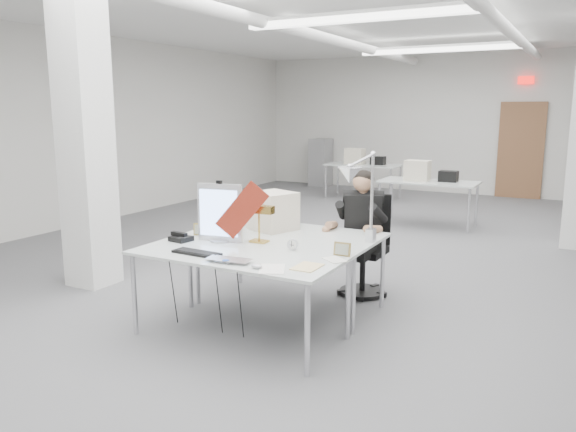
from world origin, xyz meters
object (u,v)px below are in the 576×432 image
(desk_main, at_px, (239,254))
(office_chair, at_px, (363,252))
(monitor, at_px, (220,213))
(desk_phone, at_px, (181,239))
(seated_person, at_px, (362,213))
(bankers_lamp, at_px, (259,225))
(laptop, at_px, (226,262))
(architect_lamp, at_px, (362,191))
(beige_monitor, at_px, (273,211))

(desk_main, relative_size, office_chair, 1.93)
(monitor, xyz_separation_m, desk_phone, (-0.32, -0.17, -0.24))
(office_chair, height_order, seated_person, seated_person)
(desk_phone, bearing_deg, bankers_lamp, 33.84)
(laptop, relative_size, desk_phone, 2.05)
(office_chair, xyz_separation_m, architect_lamp, (0.31, -0.90, 0.79))
(beige_monitor, bearing_deg, bankers_lamp, -52.61)
(seated_person, relative_size, monitor, 1.84)
(desk_phone, distance_m, architect_lamp, 1.71)
(monitor, height_order, bankers_lamp, monitor)
(office_chair, xyz_separation_m, desk_phone, (-1.23, -1.46, 0.31))
(bankers_lamp, bearing_deg, laptop, -83.95)
(bankers_lamp, bearing_deg, office_chair, 58.65)
(monitor, relative_size, laptop, 1.45)
(monitor, relative_size, architect_lamp, 0.53)
(office_chair, height_order, architect_lamp, architect_lamp)
(desk_main, distance_m, bankers_lamp, 0.44)
(beige_monitor, bearing_deg, architect_lamp, 5.61)
(desk_main, distance_m, architect_lamp, 1.19)
(bankers_lamp, xyz_separation_m, beige_monitor, (-0.16, 0.54, 0.03))
(monitor, xyz_separation_m, architect_lamp, (1.23, 0.39, 0.23))
(monitor, distance_m, beige_monitor, 0.70)
(monitor, xyz_separation_m, beige_monitor, (0.17, 0.67, -0.08))
(desk_main, height_order, beige_monitor, beige_monitor)
(desk_main, relative_size, laptop, 4.90)
(desk_main, height_order, monitor, monitor)
(desk_phone, xyz_separation_m, architect_lamp, (1.55, 0.56, 0.48))
(laptop, relative_size, architect_lamp, 0.37)
(beige_monitor, bearing_deg, office_chair, 60.44)
(seated_person, bearing_deg, architect_lamp, -90.94)
(seated_person, xyz_separation_m, monitor, (-0.91, -1.24, 0.12))
(desk_phone, bearing_deg, laptop, -19.96)
(desk_main, bearing_deg, desk_phone, 171.70)
(bankers_lamp, relative_size, desk_phone, 1.74)
(seated_person, relative_size, bankers_lamp, 3.13)
(desk_main, xyz_separation_m, bankers_lamp, (-0.05, 0.41, 0.17))
(architect_lamp, bearing_deg, desk_main, -125.76)
(seated_person, relative_size, desk_phone, 5.45)
(seated_person, distance_m, monitor, 1.54)
(bankers_lamp, bearing_deg, monitor, -164.03)
(desk_main, bearing_deg, laptop, -73.92)
(monitor, height_order, desk_phone, monitor)
(monitor, bearing_deg, seated_person, 43.98)
(laptop, xyz_separation_m, beige_monitor, (-0.31, 1.29, 0.18))
(office_chair, relative_size, bankers_lamp, 2.98)
(desk_phone, relative_size, architect_lamp, 0.18)
(laptop, xyz_separation_m, bankers_lamp, (-0.15, 0.75, 0.14))
(seated_person, bearing_deg, desk_main, -130.43)
(desk_main, distance_m, office_chair, 1.67)
(bankers_lamp, bearing_deg, beige_monitor, 101.95)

